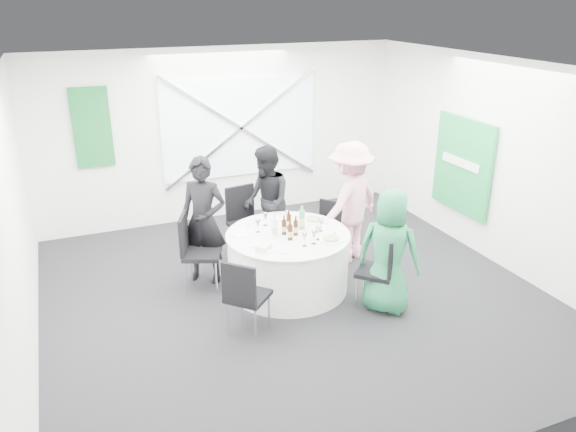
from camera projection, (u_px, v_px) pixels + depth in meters
name	position (u px, v px, depth m)	size (l,w,h in m)	color
floor	(294.00, 295.00, 7.11)	(6.00, 6.00, 0.00)	black
ceiling	(295.00, 68.00, 6.07)	(6.00, 6.00, 0.00)	silver
wall_back	(222.00, 135.00, 9.16)	(6.00, 6.00, 0.00)	white
wall_front	(459.00, 317.00, 4.02)	(6.00, 6.00, 0.00)	white
wall_left	(15.00, 229.00, 5.52)	(6.00, 6.00, 0.00)	white
wall_right	(496.00, 163.00, 7.66)	(6.00, 6.00, 0.00)	white
window_panel	(240.00, 128.00, 9.20)	(2.60, 0.03, 1.60)	white
window_brace_a	(241.00, 128.00, 9.17)	(0.05, 0.05, 3.16)	silver
window_brace_b	(241.00, 128.00, 9.17)	(0.05, 0.05, 3.16)	silver
green_banner	(92.00, 128.00, 8.30)	(0.55, 0.04, 1.20)	#146430
green_sign	(462.00, 166.00, 8.23)	(0.05, 1.20, 1.40)	#1B9440
banquet_table	(288.00, 261.00, 7.14)	(1.56, 1.56, 0.76)	silver
chair_back	(244.00, 216.00, 7.97)	(0.54, 0.55, 1.02)	black
chair_back_left	(194.00, 246.00, 7.06)	(0.60, 0.60, 1.01)	black
chair_back_right	(327.00, 226.00, 7.94)	(0.53, 0.53, 0.83)	black
chair_front_right	(383.00, 266.00, 6.64)	(0.60, 0.60, 0.94)	black
chair_front_left	(244.00, 292.00, 6.07)	(0.59, 0.59, 0.93)	black
person_man_back_left	(203.00, 221.00, 7.19)	(0.61, 0.40, 1.68)	black
person_man_back	(266.00, 202.00, 7.95)	(0.78, 0.43, 1.60)	black
person_woman_pink	(350.00, 202.00, 7.78)	(1.11, 0.51, 1.71)	pink
person_woman_green	(389.00, 252.00, 6.52)	(0.74, 0.48, 1.52)	#217B4A
plate_back	(279.00, 218.00, 7.48)	(0.26, 0.26, 0.01)	white
plate_back_left	(242.00, 234.00, 6.98)	(0.25, 0.25, 0.01)	white
plate_back_right	(313.00, 220.00, 7.39)	(0.28, 0.28, 0.04)	white
plate_front_right	(331.00, 239.00, 6.81)	(0.29, 0.29, 0.04)	white
plate_front_left	(267.00, 249.00, 6.58)	(0.26, 0.26, 0.01)	white
napkin	(264.00, 247.00, 6.55)	(0.20, 0.13, 0.06)	silver
beer_bottle_a	(284.00, 227.00, 6.95)	(0.06, 0.06, 0.25)	#361909
beer_bottle_b	(289.00, 222.00, 7.13)	(0.06, 0.06, 0.25)	#361909
beer_bottle_c	(296.00, 228.00, 6.93)	(0.06, 0.06, 0.25)	#361909
beer_bottle_d	(290.00, 233.00, 6.80)	(0.06, 0.06, 0.25)	#361909
green_water_bottle	(302.00, 220.00, 7.10)	(0.08, 0.08, 0.31)	green
clear_water_bottle	(274.00, 228.00, 6.89)	(0.08, 0.08, 0.29)	white
wine_glass_a	(265.00, 216.00, 7.21)	(0.07, 0.07, 0.17)	white
wine_glass_b	(258.00, 223.00, 7.01)	(0.07, 0.07, 0.17)	white
wine_glass_c	(287.00, 214.00, 7.28)	(0.07, 0.07, 0.17)	white
wine_glass_d	(318.00, 230.00, 6.79)	(0.07, 0.07, 0.17)	white
wine_glass_e	(321.00, 222.00, 7.03)	(0.07, 0.07, 0.17)	white
wine_glass_f	(314.00, 234.00, 6.68)	(0.07, 0.07, 0.17)	white
wine_glass_g	(305.00, 236.00, 6.62)	(0.07, 0.07, 0.17)	white
fork_a	(323.00, 223.00, 7.32)	(0.01, 0.15, 0.01)	silver
knife_a	(302.00, 217.00, 7.51)	(0.01, 0.15, 0.01)	silver
fork_b	(248.00, 226.00, 7.23)	(0.01, 0.15, 0.01)	silver
knife_b	(242.00, 236.00, 6.94)	(0.01, 0.15, 0.01)	silver
fork_c	(285.00, 217.00, 7.53)	(0.01, 0.15, 0.01)	silver
knife_c	(259.00, 221.00, 7.40)	(0.01, 0.15, 0.01)	silver
fork_d	(329.00, 244.00, 6.72)	(0.01, 0.15, 0.01)	silver
knife_d	(334.00, 234.00, 7.00)	(0.01, 0.15, 0.01)	silver
fork_e	(256.00, 248.00, 6.60)	(0.01, 0.15, 0.01)	silver
knife_e	(283.00, 253.00, 6.47)	(0.01, 0.15, 0.01)	silver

